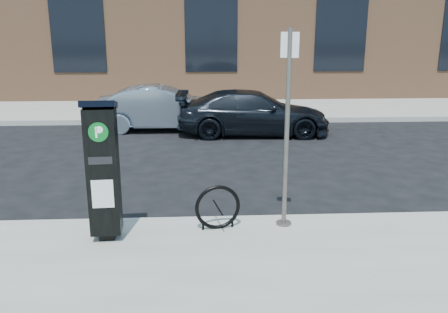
{
  "coord_description": "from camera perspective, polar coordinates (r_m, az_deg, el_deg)",
  "views": [
    {
      "loc": [
        -0.5,
        -6.61,
        2.9
      ],
      "look_at": [
        -0.12,
        0.5,
        0.96
      ],
      "focal_mm": 38.0,
      "sensor_mm": 36.0,
      "label": 1
    }
  ],
  "objects": [
    {
      "name": "curb_near",
      "position": [
        7.18,
        1.2,
        -7.92
      ],
      "size": [
        60.0,
        0.12,
        0.16
      ],
      "primitive_type": "cube",
      "color": "#9E9B93",
      "rests_on": "ground"
    },
    {
      "name": "bike_rack",
      "position": [
        6.67,
        -0.76,
        -6.16
      ],
      "size": [
        0.65,
        0.17,
        0.65
      ],
      "rotation": [
        0.0,
        0.0,
        0.18
      ],
      "color": "black",
      "rests_on": "sidewalk_near"
    },
    {
      "name": "sidewalk_far",
      "position": [
        20.8,
        -1.66,
        7.42
      ],
      "size": [
        60.0,
        12.0,
        0.15
      ],
      "primitive_type": "cube",
      "color": "gray",
      "rests_on": "ground"
    },
    {
      "name": "parking_kiosk",
      "position": [
        6.36,
        -14.35,
        -1.48
      ],
      "size": [
        0.46,
        0.41,
        1.89
      ],
      "rotation": [
        0.0,
        0.0,
        0.06
      ],
      "color": "black",
      "rests_on": "sidewalk_near"
    },
    {
      "name": "building",
      "position": [
        23.64,
        -1.93,
        18.24
      ],
      "size": [
        28.0,
        10.05,
        8.25
      ],
      "color": "#956444",
      "rests_on": "ground"
    },
    {
      "name": "curb_far",
      "position": [
        14.9,
        -1.07,
        4.3
      ],
      "size": [
        60.0,
        0.12,
        0.16
      ],
      "primitive_type": "cube",
      "color": "#9E9B93",
      "rests_on": "ground"
    },
    {
      "name": "ground",
      "position": [
        7.23,
        1.18,
        -8.4
      ],
      "size": [
        120.0,
        120.0,
        0.0
      ],
      "primitive_type": "plane",
      "color": "black",
      "rests_on": "ground"
    },
    {
      "name": "sign_pole",
      "position": [
        6.57,
        7.57,
        2.95
      ],
      "size": [
        0.24,
        0.22,
        2.75
      ],
      "rotation": [
        0.0,
        0.0,
        -0.32
      ],
      "color": "#5B5450",
      "rests_on": "sidewalk_near"
    },
    {
      "name": "car_silver",
      "position": [
        13.97,
        -7.35,
        5.79
      ],
      "size": [
        3.89,
        1.37,
        1.28
      ],
      "primitive_type": "imported",
      "rotation": [
        0.0,
        0.0,
        1.57
      ],
      "color": "gray",
      "rests_on": "ground"
    },
    {
      "name": "car_dark",
      "position": [
        13.29,
        3.49,
        5.29
      ],
      "size": [
        4.28,
        1.86,
        1.22
      ],
      "primitive_type": "imported",
      "rotation": [
        0.0,
        0.0,
        1.54
      ],
      "color": "black",
      "rests_on": "ground"
    }
  ]
}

